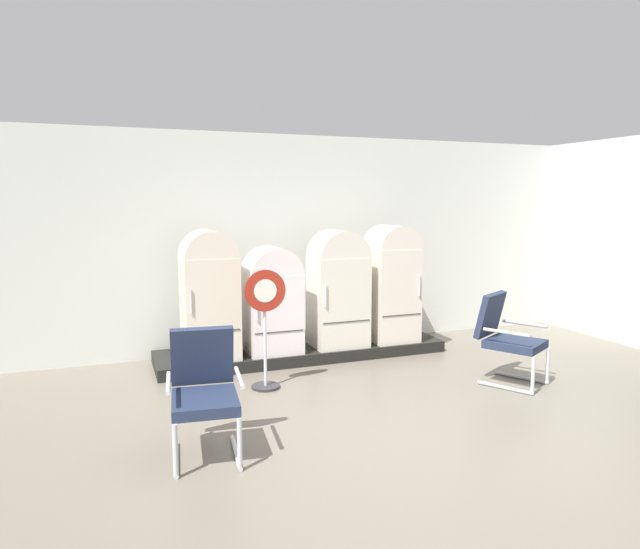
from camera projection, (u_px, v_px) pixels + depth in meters
ground at (418, 451)px, 4.78m from camera, size 12.00×10.00×0.05m
back_wall at (288, 242)px, 7.97m from camera, size 11.76×0.12×3.00m
side_wall_right at (604, 241)px, 8.52m from camera, size 0.16×2.20×3.00m
display_plinth at (303, 351)px, 7.57m from camera, size 3.86×0.95×0.15m
refrigerator_0 at (209, 291)px, 6.91m from camera, size 0.66×0.68×1.59m
refrigerator_1 at (272, 297)px, 7.18m from camera, size 0.68×0.62×1.36m
refrigerator_2 at (338, 285)px, 7.48m from camera, size 0.71×0.61×1.56m
refrigerator_3 at (391, 280)px, 7.78m from camera, size 0.63×0.64×1.61m
armchair_left at (204, 387)px, 4.63m from camera, size 0.65×0.77×1.03m
armchair_right at (506, 335)px, 6.43m from camera, size 0.81×0.88×1.03m
sign_stand at (265, 331)px, 6.22m from camera, size 0.46×0.32×1.34m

